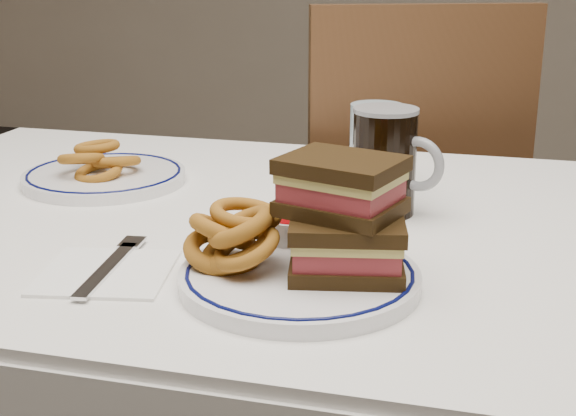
% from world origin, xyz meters
% --- Properties ---
extents(dining_table, '(1.27, 0.87, 0.75)m').
position_xyz_m(dining_table, '(0.00, 0.00, 0.64)').
color(dining_table, white).
rests_on(dining_table, floor).
extents(chair_far, '(0.60, 0.60, 1.00)m').
position_xyz_m(chair_far, '(0.14, 0.72, 0.54)').
color(chair_far, '#402814').
rests_on(chair_far, floor).
extents(main_plate, '(0.26, 0.26, 0.02)m').
position_xyz_m(main_plate, '(0.13, -0.22, 0.76)').
color(main_plate, white).
rests_on(main_plate, dining_table).
extents(reuben_sandwich, '(0.15, 0.14, 0.12)m').
position_xyz_m(reuben_sandwich, '(0.18, -0.21, 0.83)').
color(reuben_sandwich, black).
rests_on(reuben_sandwich, main_plate).
extents(onion_rings_main, '(0.12, 0.11, 0.09)m').
position_xyz_m(onion_rings_main, '(0.06, -0.22, 0.80)').
color(onion_rings_main, brown).
rests_on(onion_rings_main, main_plate).
extents(ketchup_ramekin, '(0.05, 0.05, 0.03)m').
position_xyz_m(ketchup_ramekin, '(0.10, -0.13, 0.78)').
color(ketchup_ramekin, silver).
rests_on(ketchup_ramekin, main_plate).
extents(beer_mug, '(0.13, 0.09, 0.15)m').
position_xyz_m(beer_mug, '(0.18, 0.06, 0.83)').
color(beer_mug, black).
rests_on(beer_mug, dining_table).
extents(water_glass, '(0.08, 0.08, 0.13)m').
position_xyz_m(water_glass, '(0.15, 0.19, 0.81)').
color(water_glass, '#91ABBB').
rests_on(water_glass, dining_table).
extents(far_plate, '(0.25, 0.25, 0.02)m').
position_xyz_m(far_plate, '(-0.27, 0.10, 0.76)').
color(far_plate, white).
rests_on(far_plate, dining_table).
extents(onion_rings_far, '(0.12, 0.12, 0.06)m').
position_xyz_m(onion_rings_far, '(-0.27, 0.09, 0.79)').
color(onion_rings_far, brown).
rests_on(onion_rings_far, far_plate).
extents(napkin_fork, '(0.17, 0.19, 0.01)m').
position_xyz_m(napkin_fork, '(-0.09, -0.24, 0.75)').
color(napkin_fork, white).
rests_on(napkin_fork, dining_table).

